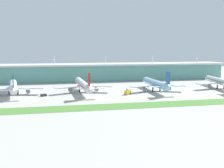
{
  "coord_description": "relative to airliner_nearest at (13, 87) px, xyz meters",
  "views": [
    {
      "loc": [
        -55.29,
        -187.53,
        36.19
      ],
      "look_at": [
        -9.63,
        26.93,
        7.0
      ],
      "focal_mm": 43.04,
      "sensor_mm": 36.0,
      "label": 1
    }
  ],
  "objects": [
    {
      "name": "safety_cone_right_wingtip",
      "position": [
        160.12,
        -22.78,
        -6.09
      ],
      "size": [
        0.56,
        0.56,
        0.7
      ],
      "primitive_type": "cone",
      "color": "orange",
      "rests_on": "ground"
    },
    {
      "name": "ground_plane",
      "position": [
        87.72,
        -32.05,
        -6.44
      ],
      "size": [
        600.0,
        600.0,
        0.0
      ],
      "primitive_type": "plane",
      "color": "#A8A59E"
    },
    {
      "name": "taxiway_stripe_mid_west",
      "position": [
        50.72,
        -39.1,
        -6.42
      ],
      "size": [
        28.0,
        0.7,
        0.04
      ],
      "primitive_type": "cube",
      "color": "yellow",
      "rests_on": "ground"
    },
    {
      "name": "airliner_near_middle",
      "position": [
        54.82,
        0.96,
        0.01
      ],
      "size": [
        48.76,
        69.97,
        18.9
      ],
      "color": "white",
      "rests_on": "ground"
    },
    {
      "name": "taxiway_stripe_mid_east",
      "position": [
        118.72,
        -39.1,
        -6.42
      ],
      "size": [
        28.0,
        0.7,
        0.04
      ],
      "primitive_type": "cube",
      "color": "yellow",
      "rests_on": "ground"
    },
    {
      "name": "taxiway_stripe_east",
      "position": [
        152.72,
        -39.1,
        -6.42
      ],
      "size": [
        28.0,
        0.7,
        0.04
      ],
      "primitive_type": "cube",
      "color": "yellow",
      "rests_on": "ground"
    },
    {
      "name": "airliner_nearest",
      "position": [
        0.0,
        0.0,
        0.0
      ],
      "size": [
        48.27,
        59.01,
        18.9
      ],
      "color": "white",
      "rests_on": "ground"
    },
    {
      "name": "airliner_far_middle",
      "position": [
        116.11,
        -6.19,
        0.0
      ],
      "size": [
        48.8,
        59.04,
        18.9
      ],
      "color": "#9ED1EA",
      "rests_on": "ground"
    },
    {
      "name": "airliner_farthest",
      "position": [
        178.56,
        -4.39,
        0.0
      ],
      "size": [
        48.29,
        61.26,
        18.9
      ],
      "color": "silver",
      "rests_on": "ground"
    },
    {
      "name": "safety_cone_nose_front",
      "position": [
        161.63,
        -22.59,
        -6.09
      ],
      "size": [
        0.56,
        0.56,
        0.7
      ],
      "primitive_type": "cone",
      "color": "orange",
      "rests_on": "ground"
    },
    {
      "name": "pushback_tug",
      "position": [
        23.29,
        -12.37,
        -5.34
      ],
      "size": [
        5.0,
        4.0,
        1.85
      ],
      "color": "#333842",
      "rests_on": "ground"
    },
    {
      "name": "taxiway_stripe_centre",
      "position": [
        84.72,
        -39.1,
        -6.42
      ],
      "size": [
        28.0,
        0.7,
        0.04
      ],
      "primitive_type": "cube",
      "color": "yellow",
      "rests_on": "ground"
    },
    {
      "name": "terminal_building",
      "position": [
        87.72,
        81.29,
        3.25
      ],
      "size": [
        288.0,
        34.0,
        27.99
      ],
      "color": "#5B9E93",
      "rests_on": "ground"
    },
    {
      "name": "fuel_truck",
      "position": [
        88.34,
        -17.21,
        -4.18
      ],
      "size": [
        6.79,
        7.05,
        4.95
      ],
      "color": "gold",
      "rests_on": "ground"
    },
    {
      "name": "grass_verge",
      "position": [
        87.72,
        -58.83,
        -6.39
      ],
      "size": [
        300.0,
        18.0,
        0.1
      ],
      "primitive_type": "cube",
      "color": "#477A33",
      "rests_on": "ground"
    },
    {
      "name": "taxiway_stripe_west",
      "position": [
        16.72,
        -39.1,
        -6.42
      ],
      "size": [
        28.0,
        0.7,
        0.04
      ],
      "primitive_type": "cube",
      "color": "yellow",
      "rests_on": "ground"
    }
  ]
}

